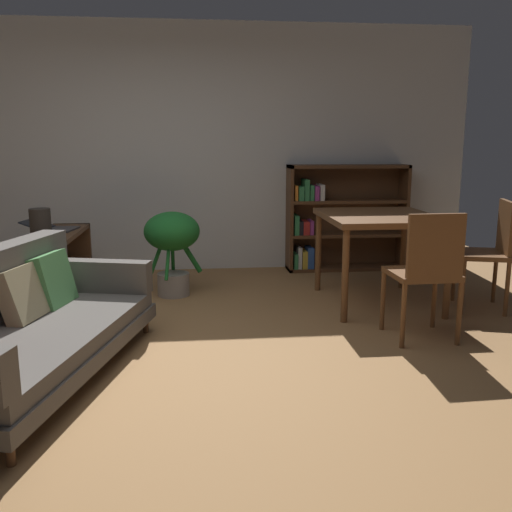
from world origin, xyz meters
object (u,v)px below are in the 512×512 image
at_px(desk_speaker, 40,224).
at_px(dining_table, 379,224).
at_px(potted_floor_plant, 172,240).
at_px(dining_chair_far, 491,247).
at_px(fabric_couch, 20,324).
at_px(dining_chair_near, 427,268).
at_px(media_console, 59,268).
at_px(open_laptop, 53,228).
at_px(bookshelf, 339,218).

relative_size(desk_speaker, dining_table, 0.24).
bearing_deg(potted_floor_plant, dining_chair_far, -14.72).
xyz_separation_m(fabric_couch, desk_speaker, (-0.23, 1.44, 0.41)).
distance_m(desk_speaker, dining_chair_near, 3.13).
distance_m(fabric_couch, dining_table, 3.02).
distance_m(media_console, potted_floor_plant, 1.06).
distance_m(media_console, desk_speaker, 0.55).
bearing_deg(desk_speaker, media_console, 82.42).
bearing_deg(dining_table, dining_chair_near, -87.99).
relative_size(media_console, potted_floor_plant, 1.62).
distance_m(media_console, dining_table, 2.92).
bearing_deg(fabric_couch, media_console, 96.09).
height_order(open_laptop, dining_table, dining_table).
relative_size(open_laptop, bookshelf, 0.37).
bearing_deg(media_console, potted_floor_plant, 2.42).
height_order(desk_speaker, bookshelf, bookshelf).
relative_size(media_console, dining_table, 1.16).
relative_size(potted_floor_plant, dining_chair_far, 0.84).
height_order(fabric_couch, dining_chair_far, dining_chair_far).
relative_size(dining_chair_near, bookshelf, 0.71).
xyz_separation_m(fabric_couch, bookshelf, (2.68, 2.79, 0.24)).
bearing_deg(bookshelf, dining_chair_far, -61.99).
height_order(open_laptop, bookshelf, bookshelf).
distance_m(dining_chair_far, bookshelf, 1.93).
distance_m(desk_speaker, potted_floor_plant, 1.16).
height_order(desk_speaker, potted_floor_plant, desk_speaker).
relative_size(desk_speaker, potted_floor_plant, 0.33).
bearing_deg(desk_speaker, dining_table, -1.87).
distance_m(open_laptop, desk_speaker, 0.52).
bearing_deg(fabric_couch, bookshelf, 46.14).
height_order(potted_floor_plant, bookshelf, bookshelf).
bearing_deg(dining_chair_near, dining_chair_far, 39.60).
relative_size(media_console, open_laptop, 2.58).
xyz_separation_m(desk_speaker, dining_table, (2.90, -0.09, -0.03)).
xyz_separation_m(dining_chair_far, bookshelf, (-0.90, 1.70, 0.04)).
bearing_deg(fabric_couch, desk_speaker, 99.08).
relative_size(fabric_couch, media_console, 1.64).
distance_m(fabric_couch, dining_chair_far, 3.75).
xyz_separation_m(fabric_couch, dining_table, (2.67, 1.35, 0.38)).
xyz_separation_m(fabric_couch, media_console, (-0.19, 1.76, -0.04)).
distance_m(fabric_couch, open_laptop, 1.99).
distance_m(fabric_couch, media_console, 1.77).
distance_m(dining_chair_near, dining_chair_far, 1.14).
bearing_deg(media_console, fabric_couch, -83.91).
bearing_deg(fabric_couch, potted_floor_plant, 64.88).
bearing_deg(media_console, dining_chair_near, -25.79).
bearing_deg(dining_chair_far, open_laptop, 167.31).
height_order(desk_speaker, dining_table, desk_speaker).
relative_size(open_laptop, desk_speaker, 1.91).
bearing_deg(dining_chair_near, media_console, 154.21).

